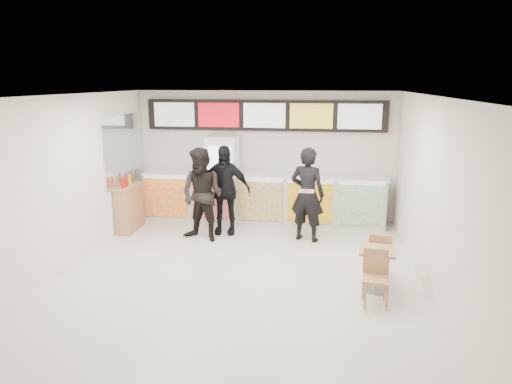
% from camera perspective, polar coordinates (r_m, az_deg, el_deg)
% --- Properties ---
extents(floor, '(7.00, 7.00, 0.00)m').
position_cam_1_polar(floor, '(7.83, -2.26, -10.54)').
color(floor, beige).
rests_on(floor, ground).
extents(ceiling, '(7.00, 7.00, 0.00)m').
position_cam_1_polar(ceiling, '(7.14, -2.49, 11.96)').
color(ceiling, white).
rests_on(ceiling, wall_back).
extents(wall_back, '(6.00, 0.00, 6.00)m').
position_cam_1_polar(wall_back, '(10.74, 1.12, 4.53)').
color(wall_back, silver).
rests_on(wall_back, floor).
extents(wall_left, '(0.00, 7.00, 7.00)m').
position_cam_1_polar(wall_left, '(8.43, -22.84, 0.87)').
color(wall_left, silver).
rests_on(wall_left, floor).
extents(wall_right, '(0.00, 7.00, 7.00)m').
position_cam_1_polar(wall_right, '(7.41, 21.09, -0.63)').
color(wall_right, silver).
rests_on(wall_right, floor).
extents(service_counter, '(5.56, 0.77, 1.14)m').
position_cam_1_polar(service_counter, '(10.53, 0.82, -0.81)').
color(service_counter, silver).
rests_on(service_counter, floor).
extents(menu_board, '(5.50, 0.14, 0.70)m').
position_cam_1_polar(menu_board, '(10.54, 1.08, 9.56)').
color(menu_board, black).
rests_on(menu_board, wall_back).
extents(drinks_fridge, '(0.70, 0.67, 2.00)m').
position_cam_1_polar(drinks_fridge, '(10.61, -4.18, 1.65)').
color(drinks_fridge, white).
rests_on(drinks_fridge, floor).
extents(mirror_panel, '(0.01, 2.00, 1.50)m').
position_cam_1_polar(mirror_panel, '(10.51, -16.09, 5.18)').
color(mirror_panel, '#B2B7BF').
rests_on(mirror_panel, wall_left).
extents(customer_main, '(0.81, 0.65, 1.94)m').
position_cam_1_polar(customer_main, '(9.32, 6.43, -0.31)').
color(customer_main, black).
rests_on(customer_main, floor).
extents(customer_left, '(1.11, 0.97, 1.92)m').
position_cam_1_polar(customer_left, '(9.32, -6.72, -0.38)').
color(customer_left, black).
rests_on(customer_left, floor).
extents(customer_mid, '(1.15, 0.53, 1.92)m').
position_cam_1_polar(customer_mid, '(9.73, -4.03, 0.27)').
color(customer_mid, black).
rests_on(customer_mid, floor).
extents(pizza_slice, '(0.36, 0.36, 0.02)m').
position_cam_1_polar(pizza_slice, '(8.83, 6.35, 0.16)').
color(pizza_slice, beige).
rests_on(pizza_slice, customer_main).
extents(cafe_table, '(0.62, 1.43, 0.81)m').
position_cam_1_polar(cafe_table, '(7.42, 14.92, -8.46)').
color(cafe_table, tan).
rests_on(cafe_table, floor).
extents(condiment_ledge, '(0.36, 0.90, 1.20)m').
position_cam_1_polar(condiment_ledge, '(10.38, -15.57, -1.87)').
color(condiment_ledge, tan).
rests_on(condiment_ledge, floor).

